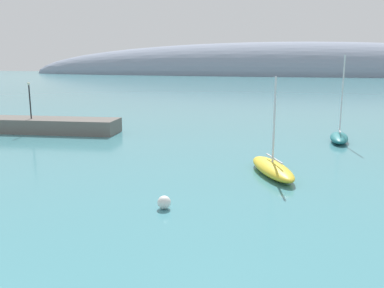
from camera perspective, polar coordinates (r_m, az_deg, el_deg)
The scene contains 6 objects.
breakwater_rocks at distance 55.59m, azimuth -24.04°, elevation 2.53°, with size 27.38×4.34×1.73m, color #66605B.
distant_ridge at distance 259.40m, azimuth 11.67°, elevation 9.40°, with size 341.82×50.52×40.13m, color gray.
sailboat_teal_near_shore at distance 46.75m, azimuth 19.92°, elevation 0.92°, with size 1.90×5.73×9.28m.
sailboat_yellow_outer_mooring at distance 31.90m, azimuth 11.19°, elevation -3.32°, with size 4.96×7.28×7.52m.
mooring_buoy_white at distance 24.38m, azimuth -3.93°, elevation -8.17°, with size 0.80×0.80×0.80m, color silver.
harbor_lamp_post at distance 52.98m, azimuth -21.80°, elevation 6.21°, with size 0.36×0.36×4.42m.
Camera 1 is at (11.32, -7.68, 8.61)m, focal length 38.06 mm.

